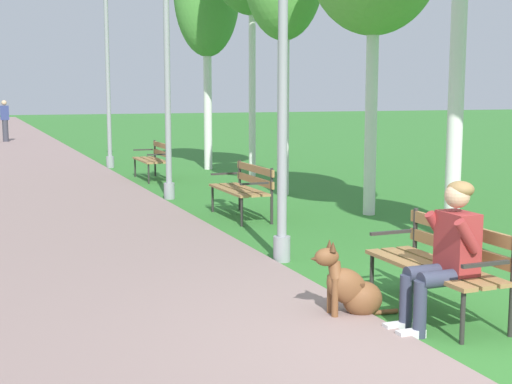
{
  "coord_description": "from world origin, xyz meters",
  "views": [
    {
      "loc": [
        -3.35,
        -4.42,
        1.98
      ],
      "look_at": [
        -0.51,
        2.72,
        0.9
      ],
      "focal_mm": 50.2,
      "sensor_mm": 36.0,
      "label": 1
    }
  ],
  "objects_px": {
    "park_bench_far": "(154,157)",
    "lamp_post_mid": "(167,89)",
    "park_bench_mid": "(244,186)",
    "person_seated_on_near_bench": "(446,250)",
    "park_bench_near": "(442,259)",
    "lamp_post_far": "(108,73)",
    "pedestrian_further_distant": "(5,121)",
    "lamp_post_near": "(283,66)",
    "dog_brown": "(352,289)"
  },
  "relations": [
    {
      "from": "pedestrian_further_distant",
      "to": "lamp_post_near",
      "type": "bearing_deg",
      "value": -84.59
    },
    {
      "from": "park_bench_near",
      "to": "dog_brown",
      "type": "height_order",
      "value": "park_bench_near"
    },
    {
      "from": "dog_brown",
      "to": "lamp_post_mid",
      "type": "bearing_deg",
      "value": 87.54
    },
    {
      "from": "park_bench_mid",
      "to": "park_bench_far",
      "type": "relative_size",
      "value": 1.0
    },
    {
      "from": "lamp_post_near",
      "to": "person_seated_on_near_bench",
      "type": "bearing_deg",
      "value": -83.87
    },
    {
      "from": "person_seated_on_near_bench",
      "to": "park_bench_mid",
      "type": "bearing_deg",
      "value": 86.55
    },
    {
      "from": "park_bench_near",
      "to": "park_bench_mid",
      "type": "relative_size",
      "value": 1.0
    },
    {
      "from": "lamp_post_mid",
      "to": "park_bench_mid",
      "type": "bearing_deg",
      "value": -75.99
    },
    {
      "from": "dog_brown",
      "to": "lamp_post_far",
      "type": "height_order",
      "value": "lamp_post_far"
    },
    {
      "from": "dog_brown",
      "to": "lamp_post_far",
      "type": "relative_size",
      "value": 0.18
    },
    {
      "from": "lamp_post_far",
      "to": "pedestrian_further_distant",
      "type": "xyz_separation_m",
      "value": [
        -2.11,
        10.89,
        -1.6
      ]
    },
    {
      "from": "park_bench_far",
      "to": "dog_brown",
      "type": "height_order",
      "value": "park_bench_far"
    },
    {
      "from": "lamp_post_far",
      "to": "park_bench_mid",
      "type": "bearing_deg",
      "value": -85.75
    },
    {
      "from": "park_bench_mid",
      "to": "park_bench_far",
      "type": "height_order",
      "value": "same"
    },
    {
      "from": "park_bench_near",
      "to": "pedestrian_further_distant",
      "type": "bearing_deg",
      "value": 96.04
    },
    {
      "from": "park_bench_far",
      "to": "lamp_post_mid",
      "type": "height_order",
      "value": "lamp_post_mid"
    },
    {
      "from": "lamp_post_near",
      "to": "lamp_post_far",
      "type": "distance_m",
      "value": 11.21
    },
    {
      "from": "lamp_post_near",
      "to": "park_bench_far",
      "type": "bearing_deg",
      "value": 86.62
    },
    {
      "from": "park_bench_far",
      "to": "person_seated_on_near_bench",
      "type": "bearing_deg",
      "value": -91.03
    },
    {
      "from": "park_bench_mid",
      "to": "lamp_post_mid",
      "type": "height_order",
      "value": "lamp_post_mid"
    },
    {
      "from": "park_bench_far",
      "to": "lamp_post_near",
      "type": "xyz_separation_m",
      "value": [
        -0.49,
        -8.28,
        1.75
      ]
    },
    {
      "from": "park_bench_near",
      "to": "lamp_post_far",
      "type": "height_order",
      "value": "lamp_post_far"
    },
    {
      "from": "dog_brown",
      "to": "pedestrian_further_distant",
      "type": "relative_size",
      "value": 0.5
    },
    {
      "from": "park_bench_near",
      "to": "park_bench_mid",
      "type": "bearing_deg",
      "value": 88.57
    },
    {
      "from": "park_bench_near",
      "to": "lamp_post_mid",
      "type": "height_order",
      "value": "lamp_post_mid"
    },
    {
      "from": "lamp_post_mid",
      "to": "park_bench_far",
      "type": "bearing_deg",
      "value": 81.44
    },
    {
      "from": "person_seated_on_near_bench",
      "to": "lamp_post_near",
      "type": "height_order",
      "value": "lamp_post_near"
    },
    {
      "from": "park_bench_mid",
      "to": "park_bench_far",
      "type": "xyz_separation_m",
      "value": [
        -0.14,
        5.36,
        0.0
      ]
    },
    {
      "from": "park_bench_near",
      "to": "lamp_post_mid",
      "type": "bearing_deg",
      "value": 93.42
    },
    {
      "from": "pedestrian_further_distant",
      "to": "lamp_post_mid",
      "type": "bearing_deg",
      "value": -82.77
    },
    {
      "from": "park_bench_mid",
      "to": "dog_brown",
      "type": "xyz_separation_m",
      "value": [
        -0.91,
        -5.08,
        -0.25
      ]
    },
    {
      "from": "park_bench_far",
      "to": "lamp_post_far",
      "type": "xyz_separation_m",
      "value": [
        -0.47,
        2.93,
        1.93
      ]
    },
    {
      "from": "park_bench_mid",
      "to": "pedestrian_further_distant",
      "type": "bearing_deg",
      "value": 98.08
    },
    {
      "from": "park_bench_near",
      "to": "person_seated_on_near_bench",
      "type": "relative_size",
      "value": 1.2
    },
    {
      "from": "park_bench_far",
      "to": "lamp_post_mid",
      "type": "relative_size",
      "value": 0.38
    },
    {
      "from": "park_bench_far",
      "to": "person_seated_on_near_bench",
      "type": "xyz_separation_m",
      "value": [
        -0.2,
        -11.0,
        0.17
      ]
    },
    {
      "from": "pedestrian_further_distant",
      "to": "park_bench_near",
      "type": "bearing_deg",
      "value": -83.96
    },
    {
      "from": "lamp_post_far",
      "to": "pedestrian_further_distant",
      "type": "bearing_deg",
      "value": 100.95
    },
    {
      "from": "lamp_post_mid",
      "to": "pedestrian_further_distant",
      "type": "distance_m",
      "value": 16.98
    },
    {
      "from": "park_bench_mid",
      "to": "lamp_post_far",
      "type": "xyz_separation_m",
      "value": [
        -0.62,
        8.29,
        1.93
      ]
    },
    {
      "from": "lamp_post_mid",
      "to": "pedestrian_further_distant",
      "type": "height_order",
      "value": "lamp_post_mid"
    },
    {
      "from": "park_bench_mid",
      "to": "dog_brown",
      "type": "distance_m",
      "value": 5.17
    },
    {
      "from": "dog_brown",
      "to": "lamp_post_near",
      "type": "xyz_separation_m",
      "value": [
        0.28,
        2.16,
        2.0
      ]
    },
    {
      "from": "park_bench_near",
      "to": "dog_brown",
      "type": "bearing_deg",
      "value": 163.63
    },
    {
      "from": "park_bench_mid",
      "to": "lamp_post_far",
      "type": "distance_m",
      "value": 8.53
    },
    {
      "from": "lamp_post_near",
      "to": "park_bench_mid",
      "type": "bearing_deg",
      "value": 77.79
    },
    {
      "from": "park_bench_mid",
      "to": "park_bench_far",
      "type": "distance_m",
      "value": 5.36
    },
    {
      "from": "park_bench_mid",
      "to": "dog_brown",
      "type": "bearing_deg",
      "value": -100.17
    },
    {
      "from": "park_bench_mid",
      "to": "pedestrian_further_distant",
      "type": "xyz_separation_m",
      "value": [
        -2.72,
        19.18,
        0.33
      ]
    },
    {
      "from": "lamp_post_mid",
      "to": "park_bench_near",
      "type": "bearing_deg",
      "value": -86.58
    }
  ]
}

